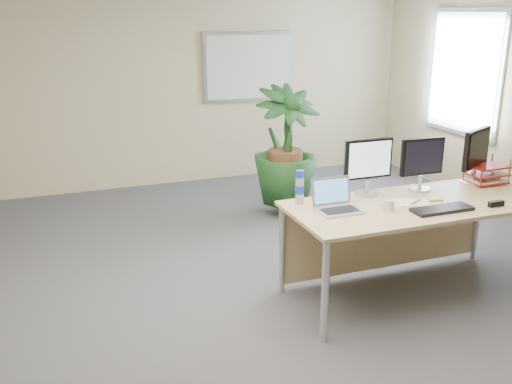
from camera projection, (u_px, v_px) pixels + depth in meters
name	position (u px, v px, depth m)	size (l,w,h in m)	color
floor	(279.00, 323.00, 4.37)	(8.00, 8.00, 0.00)	#454449
back_wall	(162.00, 85.00, 7.52)	(7.00, 0.04, 2.70)	beige
whiteboard	(248.00, 67.00, 7.84)	(1.30, 0.04, 0.95)	#B8B8BD
window	(464.00, 73.00, 7.12)	(0.04, 1.30, 1.55)	#B8B8BD
desk	(406.00, 218.00, 4.75)	(2.12, 0.90, 0.81)	tan
floor_plant	(285.00, 152.00, 6.52)	(0.84, 0.84, 1.50)	#153C19
monitor_left	(368.00, 163.00, 4.72)	(0.43, 0.19, 0.48)	silver
monitor_right	(422.00, 161.00, 4.84)	(0.41, 0.19, 0.45)	silver
monitor_dark	(476.00, 153.00, 5.02)	(0.42, 0.23, 0.50)	silver
laptop	(336.00, 202.00, 4.42)	(0.33, 0.29, 0.24)	silver
keyboard	(442.00, 209.00, 4.40)	(0.49, 0.16, 0.03)	black
coffee_mug	(389.00, 205.00, 4.41)	(0.11, 0.08, 0.09)	silver
spiral_notebook	(413.00, 203.00, 4.58)	(0.25, 0.19, 0.01)	white
orange_pen	(416.00, 202.00, 4.56)	(0.01, 0.01, 0.15)	#ED591A
yellow_highlighter	(437.00, 200.00, 4.63)	(0.02, 0.02, 0.13)	yellow
water_bottle	(300.00, 188.00, 4.54)	(0.07, 0.07, 0.27)	#ABBAC9
letter_tray	(486.00, 175.00, 5.10)	(0.34, 0.26, 0.16)	maroon
stapler	(496.00, 204.00, 4.50)	(0.14, 0.04, 0.05)	black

